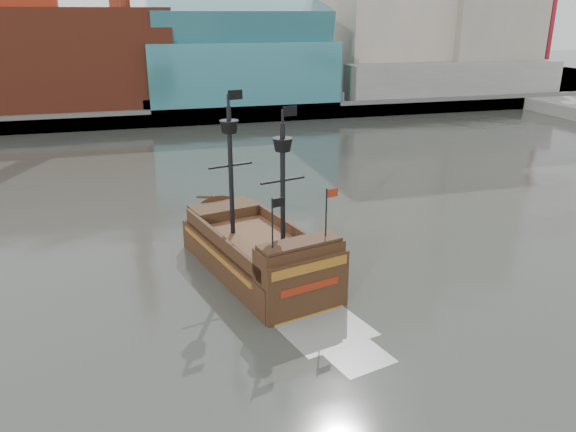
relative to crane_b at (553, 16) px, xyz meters
name	(u,v)px	position (x,y,z in m)	size (l,w,h in m)	color
ground	(310,345)	(-88.23, -92.00, -15.57)	(400.00, 400.00, 0.00)	#2B2D28
promenade_far	(170,94)	(-88.23, 0.00, -14.57)	(220.00, 60.00, 2.00)	slate
seawall	(185,117)	(-88.23, -29.50, -14.27)	(220.00, 1.00, 2.60)	#4C4C49
crane_b	(553,16)	(0.00, 0.00, 0.00)	(19.10, 4.00, 26.25)	slate
pirate_ship	(258,257)	(-88.94, -82.86, -14.43)	(8.98, 17.62, 12.65)	black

